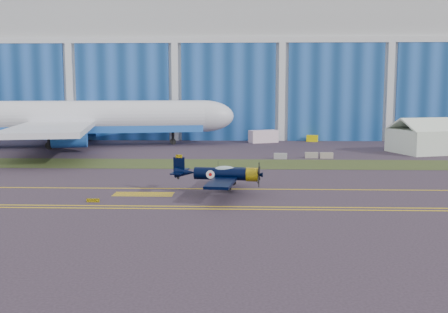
{
  "coord_description": "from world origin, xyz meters",
  "views": [
    {
      "loc": [
        -8.13,
        -59.42,
        10.33
      ],
      "look_at": [
        -10.22,
        1.11,
        2.69
      ],
      "focal_mm": 42.0,
      "sensor_mm": 36.0,
      "label": 1
    }
  ],
  "objects_px": {
    "warbird": "(221,174)",
    "tug": "(312,138)",
    "shipping_container": "(263,136)",
    "jetliner": "(69,81)",
    "tent": "(433,135)"
  },
  "relations": [
    {
      "from": "warbird",
      "to": "shipping_container",
      "type": "relative_size",
      "value": 2.35
    },
    {
      "from": "jetliner",
      "to": "shipping_container",
      "type": "xyz_separation_m",
      "value": [
        36.24,
        8.35,
        -10.79
      ]
    },
    {
      "from": "jetliner",
      "to": "shipping_container",
      "type": "distance_m",
      "value": 38.73
    },
    {
      "from": "jetliner",
      "to": "tug",
      "type": "height_order",
      "value": "jetliner"
    },
    {
      "from": "tent",
      "to": "shipping_container",
      "type": "xyz_separation_m",
      "value": [
        -27.65,
        16.2,
        -1.72
      ]
    },
    {
      "from": "jetliner",
      "to": "warbird",
      "type": "bearing_deg",
      "value": -67.79
    },
    {
      "from": "jetliner",
      "to": "tent",
      "type": "relative_size",
      "value": 5.32
    },
    {
      "from": "warbird",
      "to": "tent",
      "type": "relative_size",
      "value": 0.9
    },
    {
      "from": "warbird",
      "to": "tent",
      "type": "distance_m",
      "value": 50.12
    },
    {
      "from": "warbird",
      "to": "jetliner",
      "type": "xyz_separation_m",
      "value": [
        -29.89,
        44.66,
        9.93
      ]
    },
    {
      "from": "warbird",
      "to": "tug",
      "type": "height_order",
      "value": "warbird"
    },
    {
      "from": "warbird",
      "to": "jetliner",
      "type": "bearing_deg",
      "value": 131.09
    },
    {
      "from": "shipping_container",
      "to": "tug",
      "type": "height_order",
      "value": "shipping_container"
    },
    {
      "from": "jetliner",
      "to": "tug",
      "type": "bearing_deg",
      "value": 1.36
    },
    {
      "from": "warbird",
      "to": "tug",
      "type": "relative_size",
      "value": 5.98
    }
  ]
}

